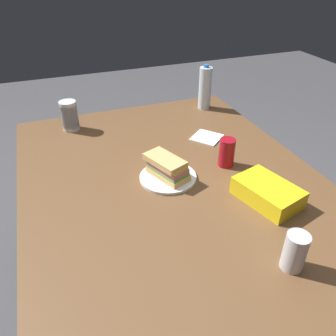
{
  "coord_description": "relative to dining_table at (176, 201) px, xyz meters",
  "views": [
    {
      "loc": [
        -0.99,
        0.41,
        1.55
      ],
      "look_at": [
        0.05,
        0.01,
        0.82
      ],
      "focal_mm": 36.19,
      "sensor_mm": 36.0,
      "label": 1
    }
  ],
  "objects": [
    {
      "name": "sandwich",
      "position": [
        0.05,
        0.02,
        0.14
      ],
      "size": [
        0.2,
        0.16,
        0.08
      ],
      "color": "#DBB26B",
      "rests_on": "paper_plate"
    },
    {
      "name": "plastic_cup_stack",
      "position": [
        0.64,
        0.32,
        0.16
      ],
      "size": [
        0.08,
        0.08,
        0.15
      ],
      "color": "silver",
      "rests_on": "dining_table"
    },
    {
      "name": "soda_can_silver",
      "position": [
        -0.49,
        -0.16,
        0.14
      ],
      "size": [
        0.07,
        0.07,
        0.12
      ],
      "primitive_type": "cylinder",
      "color": "silver",
      "rests_on": "dining_table"
    },
    {
      "name": "ground_plane",
      "position": [
        0.0,
        0.0,
        -0.69
      ],
      "size": [
        8.0,
        8.0,
        0.0
      ],
      "primitive_type": "plane",
      "color": "#4C4C51"
    },
    {
      "name": "paper_plate",
      "position": [
        0.05,
        0.01,
        0.09
      ],
      "size": [
        0.23,
        0.23,
        0.01
      ],
      "primitive_type": "cylinder",
      "color": "white",
      "rests_on": "dining_table"
    },
    {
      "name": "paper_napkin",
      "position": [
        0.31,
        -0.28,
        0.09
      ],
      "size": [
        0.18,
        0.18,
        0.01
      ],
      "primitive_type": "cube",
      "rotation": [
        0.0,
        0.0,
        0.69
      ],
      "color": "white",
      "rests_on": "dining_table"
    },
    {
      "name": "water_bottle_tall",
      "position": [
        0.65,
        -0.43,
        0.2
      ],
      "size": [
        0.07,
        0.07,
        0.25
      ],
      "color": "silver",
      "rests_on": "dining_table"
    },
    {
      "name": "dining_table",
      "position": [
        0.0,
        0.0,
        0.0
      ],
      "size": [
        1.6,
        1.17,
        0.77
      ],
      "color": "brown",
      "rests_on": "ground_plane"
    },
    {
      "name": "chip_bag",
      "position": [
        -0.21,
        -0.27,
        0.12
      ],
      "size": [
        0.26,
        0.21,
        0.07
      ],
      "primitive_type": "cube",
      "rotation": [
        0.0,
        0.0,
        3.41
      ],
      "color": "yellow",
      "rests_on": "dining_table"
    },
    {
      "name": "soda_can_red",
      "position": [
        0.06,
        -0.25,
        0.14
      ],
      "size": [
        0.07,
        0.07,
        0.12
      ],
      "primitive_type": "cylinder",
      "color": "maroon",
      "rests_on": "dining_table"
    }
  ]
}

